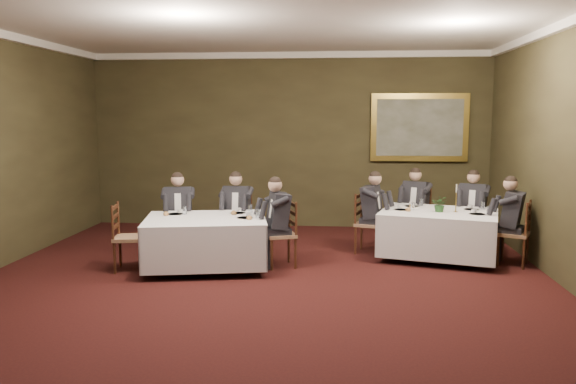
# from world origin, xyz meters

# --- Properties ---
(ground) EXTENTS (10.00, 10.00, 0.00)m
(ground) POSITION_xyz_m (0.00, 0.00, 0.00)
(ground) COLOR black
(ground) RESTS_ON ground
(ceiling) EXTENTS (8.00, 10.00, 0.10)m
(ceiling) POSITION_xyz_m (0.00, 0.00, 3.50)
(ceiling) COLOR silver
(ceiling) RESTS_ON back_wall
(back_wall) EXTENTS (8.00, 0.10, 3.50)m
(back_wall) POSITION_xyz_m (0.00, 5.00, 1.75)
(back_wall) COLOR #302A18
(back_wall) RESTS_ON ground
(crown_molding) EXTENTS (8.00, 10.00, 0.12)m
(crown_molding) POSITION_xyz_m (0.00, 0.00, 3.44)
(crown_molding) COLOR white
(crown_molding) RESTS_ON back_wall
(table_main) EXTENTS (2.06, 1.76, 0.67)m
(table_main) POSITION_xyz_m (2.60, 2.52, 0.45)
(table_main) COLOR black
(table_main) RESTS_ON ground
(table_second) EXTENTS (1.99, 1.65, 0.67)m
(table_second) POSITION_xyz_m (-0.93, 1.65, 0.45)
(table_second) COLOR black
(table_second) RESTS_ON ground
(chair_main_backleft) EXTENTS (0.58, 0.58, 1.00)m
(chair_main_backleft) POSITION_xyz_m (2.39, 3.52, 0.28)
(chair_main_backleft) COLOR #8D6747
(chair_main_backleft) RESTS_ON ground
(diner_main_backleft) EXTENTS (0.58, 0.61, 1.35)m
(diner_main_backleft) POSITION_xyz_m (2.38, 3.51, 0.51)
(diner_main_backleft) COLOR black
(diner_main_backleft) RESTS_ON chair_main_backleft
(chair_main_backright) EXTENTS (0.56, 0.55, 1.00)m
(chair_main_backright) POSITION_xyz_m (3.30, 3.27, 0.28)
(chair_main_backright) COLOR #8D6747
(chair_main_backright) RESTS_ON ground
(diner_main_backright) EXTENTS (0.55, 0.59, 1.35)m
(diner_main_backright) POSITION_xyz_m (3.29, 3.26, 0.51)
(diner_main_backright) COLOR black
(diner_main_backright) RESTS_ON chair_main_backright
(chair_main_endleft) EXTENTS (0.53, 0.55, 1.00)m
(chair_main_endleft) POSITION_xyz_m (1.52, 2.82, 0.28)
(chair_main_endleft) COLOR #8D6747
(chair_main_endleft) RESTS_ON ground
(diner_main_endleft) EXTENTS (0.58, 0.52, 1.35)m
(diner_main_endleft) POSITION_xyz_m (1.54, 2.82, 0.51)
(diner_main_endleft) COLOR black
(diner_main_endleft) RESTS_ON chair_main_endleft
(chair_main_endright) EXTENTS (0.57, 0.58, 1.00)m
(chair_main_endright) POSITION_xyz_m (3.67, 2.22, 0.28)
(chair_main_endright) COLOR #8D6747
(chair_main_endright) RESTS_ON ground
(diner_main_endright) EXTENTS (0.60, 0.57, 1.35)m
(diner_main_endright) POSITION_xyz_m (3.66, 2.23, 0.51)
(diner_main_endright) COLOR black
(diner_main_endright) RESTS_ON chair_main_endright
(chair_sec_backleft) EXTENTS (0.52, 0.51, 1.00)m
(chair_sec_backleft) POSITION_xyz_m (-1.57, 2.45, 0.28)
(chair_sec_backleft) COLOR #8D6747
(chair_sec_backleft) RESTS_ON ground
(diner_sec_backleft) EXTENTS (0.50, 0.56, 1.35)m
(diner_sec_backleft) POSITION_xyz_m (-1.56, 2.44, 0.51)
(diner_sec_backleft) COLOR black
(diner_sec_backleft) RESTS_ON chair_sec_backleft
(chair_sec_backright) EXTENTS (0.46, 0.44, 1.00)m
(chair_sec_backright) POSITION_xyz_m (-0.63, 2.63, 0.28)
(chair_sec_backright) COLOR #8D6747
(chair_sec_backright) RESTS_ON ground
(diner_sec_backright) EXTENTS (0.44, 0.50, 1.35)m
(diner_sec_backright) POSITION_xyz_m (-0.63, 2.62, 0.51)
(diner_sec_backright) COLOR black
(diner_sec_backright) RESTS_ON chair_sec_backright
(chair_sec_endright) EXTENTS (0.54, 0.56, 1.00)m
(chair_sec_endright) POSITION_xyz_m (0.17, 1.86, 0.28)
(chair_sec_endright) COLOR #8D6747
(chair_sec_endright) RESTS_ON ground
(diner_sec_endright) EXTENTS (0.59, 0.54, 1.35)m
(diner_sec_endright) POSITION_xyz_m (0.16, 1.85, 0.51)
(diner_sec_endright) COLOR black
(diner_sec_endright) RESTS_ON chair_sec_endright
(chair_sec_endleft) EXTENTS (0.49, 0.50, 1.00)m
(chair_sec_endleft) POSITION_xyz_m (-2.03, 1.44, 0.28)
(chair_sec_endleft) COLOR #8D6747
(chair_sec_endleft) RESTS_ON ground
(centerpiece) EXTENTS (0.29, 0.27, 0.27)m
(centerpiece) POSITION_xyz_m (2.60, 2.46, 0.90)
(centerpiece) COLOR #2D5926
(centerpiece) RESTS_ON table_main
(candlestick) EXTENTS (0.07, 0.07, 0.45)m
(candlestick) POSITION_xyz_m (2.85, 2.48, 0.93)
(candlestick) COLOR #B18D36
(candlestick) RESTS_ON table_main
(place_setting_table_main) EXTENTS (0.33, 0.31, 0.14)m
(place_setting_table_main) POSITION_xyz_m (2.29, 3.03, 0.80)
(place_setting_table_main) COLOR white
(place_setting_table_main) RESTS_ON table_main
(place_setting_table_second) EXTENTS (0.33, 0.31, 0.14)m
(place_setting_table_second) POSITION_xyz_m (-1.41, 1.95, 0.80)
(place_setting_table_second) COLOR white
(place_setting_table_second) RESTS_ON table_second
(painting) EXTENTS (1.89, 0.09, 1.33)m
(painting) POSITION_xyz_m (2.60, 4.94, 2.02)
(painting) COLOR gold
(painting) RESTS_ON back_wall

